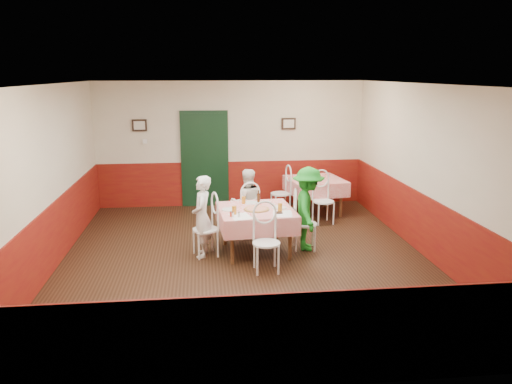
{
  "coord_description": "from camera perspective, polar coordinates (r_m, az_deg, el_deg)",
  "views": [
    {
      "loc": [
        -0.67,
        -7.67,
        2.97
      ],
      "look_at": [
        0.21,
        0.29,
        1.05
      ],
      "focal_mm": 35.0,
      "sensor_mm": 36.0,
      "label": 1
    }
  ],
  "objects": [
    {
      "name": "second_table",
      "position": [
        10.82,
        6.76,
        -0.48
      ],
      "size": [
        1.27,
        1.27,
        0.77
      ],
      "primitive_type": "cube",
      "rotation": [
        0.0,
        0.0,
        0.15
      ],
      "color": "red",
      "rests_on": "ground"
    },
    {
      "name": "main_table",
      "position": [
        8.42,
        0.0,
        -4.47
      ],
      "size": [
        1.31,
        1.31,
        0.77
      ],
      "primitive_type": "cube",
      "rotation": [
        0.0,
        0.0,
        0.08
      ],
      "color": "red",
      "rests_on": "ground"
    },
    {
      "name": "wainscot_left",
      "position": [
        8.38,
        -22.1,
        -4.68
      ],
      "size": [
        0.03,
        7.0,
        1.0
      ],
      "primitive_type": "cube",
      "color": "maroon",
      "rests_on": "ground"
    },
    {
      "name": "menu_right",
      "position": [
        8.04,
        3.04,
        -2.49
      ],
      "size": [
        0.35,
        0.44,
        0.0
      ],
      "primitive_type": "cube",
      "rotation": [
        0.0,
        0.0,
        -0.13
      ],
      "color": "white",
      "rests_on": "main_table"
    },
    {
      "name": "glass_c",
      "position": [
        8.62,
        -1.42,
        -0.93
      ],
      "size": [
        0.07,
        0.07,
        0.13
      ],
      "primitive_type": "cylinder",
      "rotation": [
        0.0,
        0.0,
        0.08
      ],
      "color": "#BF7219",
      "rests_on": "main_table"
    },
    {
      "name": "shaker_a",
      "position": [
        7.82,
        -2.66,
        -2.59
      ],
      "size": [
        0.04,
        0.04,
        0.09
      ],
      "primitive_type": "cylinder",
      "rotation": [
        0.0,
        0.0,
        0.08
      ],
      "color": "silver",
      "rests_on": "main_table"
    },
    {
      "name": "thermostat",
      "position": [
        11.28,
        -12.58,
        5.68
      ],
      "size": [
        0.1,
        0.03,
        0.1
      ],
      "primitive_type": "cube",
      "color": "white",
      "rests_on": "back_wall"
    },
    {
      "name": "chair_second_a",
      "position": [
        10.66,
        2.84,
        -0.2
      ],
      "size": [
        0.48,
        0.48,
        0.9
      ],
      "primitive_type": null,
      "rotation": [
        0.0,
        0.0,
        -1.42
      ],
      "color": "white",
      "rests_on": "ground"
    },
    {
      "name": "wallet",
      "position": [
        8.05,
        2.62,
        -2.37
      ],
      "size": [
        0.12,
        0.1,
        0.02
      ],
      "primitive_type": "cube",
      "rotation": [
        0.0,
        0.0,
        0.08
      ],
      "color": "black",
      "rests_on": "main_table"
    },
    {
      "name": "front_wall",
      "position": [
        4.51,
        2.67,
        -6.93
      ],
      "size": [
        6.0,
        0.1,
        2.8
      ],
      "primitive_type": "cube",
      "color": "beige",
      "rests_on": "ground"
    },
    {
      "name": "diner_left",
      "position": [
        8.22,
        -6.19,
        -2.8
      ],
      "size": [
        0.37,
        0.52,
        1.35
      ],
      "primitive_type": "imported",
      "rotation": [
        0.0,
        0.0,
        -1.66
      ],
      "color": "gray",
      "rests_on": "ground"
    },
    {
      "name": "ceiling",
      "position": [
        7.7,
        -1.34,
        12.22
      ],
      "size": [
        7.0,
        7.0,
        0.0
      ],
      "primitive_type": "plane",
      "color": "white",
      "rests_on": "back_wall"
    },
    {
      "name": "shaker_b",
      "position": [
        7.83,
        -1.96,
        -2.58
      ],
      "size": [
        0.04,
        0.04,
        0.09
      ],
      "primitive_type": "cylinder",
      "rotation": [
        0.0,
        0.0,
        0.08
      ],
      "color": "silver",
      "rests_on": "main_table"
    },
    {
      "name": "pizza",
      "position": [
        8.25,
        0.08,
        -1.97
      ],
      "size": [
        0.43,
        0.43,
        0.03
      ],
      "primitive_type": "cylinder",
      "rotation": [
        0.0,
        0.0,
        0.08
      ],
      "color": "#B74723",
      "rests_on": "main_table"
    },
    {
      "name": "menu_left",
      "position": [
        7.88,
        -1.77,
        -2.8
      ],
      "size": [
        0.38,
        0.45,
        0.0
      ],
      "primitive_type": "cube",
      "rotation": [
        0.0,
        0.0,
        0.22
      ],
      "color": "white",
      "rests_on": "main_table"
    },
    {
      "name": "diner_right",
      "position": [
        8.52,
        5.96,
        -1.92
      ],
      "size": [
        0.66,
        0.99,
        1.43
      ],
      "primitive_type": "imported",
      "rotation": [
        0.0,
        0.0,
        1.43
      ],
      "color": "gray",
      "rests_on": "ground"
    },
    {
      "name": "chair_second_b",
      "position": [
        10.1,
        7.72,
        -1.09
      ],
      "size": [
        0.48,
        0.48,
        0.9
      ],
      "primitive_type": null,
      "rotation": [
        0.0,
        0.0,
        0.15
      ],
      "color": "white",
      "rests_on": "ground"
    },
    {
      "name": "glass_a",
      "position": [
        7.97,
        -2.5,
        -2.1
      ],
      "size": [
        0.08,
        0.08,
        0.14
      ],
      "primitive_type": "cylinder",
      "rotation": [
        0.0,
        0.0,
        0.08
      ],
      "color": "#BF7219",
      "rests_on": "main_table"
    },
    {
      "name": "wainscot_front",
      "position": [
        4.91,
        2.52,
        -16.77
      ],
      "size": [
        6.0,
        0.03,
        1.0
      ],
      "primitive_type": "cube",
      "color": "maroon",
      "rests_on": "ground"
    },
    {
      "name": "wainscot_back",
      "position": [
        11.45,
        -2.81,
        1.01
      ],
      "size": [
        6.0,
        0.03,
        1.0
      ],
      "primitive_type": "cube",
      "color": "maroon",
      "rests_on": "ground"
    },
    {
      "name": "door",
      "position": [
        11.29,
        -5.87,
        3.63
      ],
      "size": [
        0.96,
        0.06,
        2.1
      ],
      "primitive_type": "cube",
      "color": "black",
      "rests_on": "ground"
    },
    {
      "name": "picture_right",
      "position": [
        11.35,
        3.75,
        7.8
      ],
      "size": [
        0.32,
        0.03,
        0.26
      ],
      "primitive_type": "cube",
      "color": "black",
      "rests_on": "back_wall"
    },
    {
      "name": "beer_bottle",
      "position": [
        8.69,
        0.28,
        -0.57
      ],
      "size": [
        0.06,
        0.06,
        0.2
      ],
      "primitive_type": "cylinder",
      "rotation": [
        0.0,
        0.0,
        0.08
      ],
      "color": "#381C0A",
      "rests_on": "main_table"
    },
    {
      "name": "back_wall",
      "position": [
        11.3,
        -2.86,
        5.49
      ],
      "size": [
        6.0,
        0.1,
        2.8
      ],
      "primitive_type": "cube",
      "color": "beige",
      "rests_on": "ground"
    },
    {
      "name": "picture_left",
      "position": [
        11.26,
        -13.18,
        7.43
      ],
      "size": [
        0.32,
        0.03,
        0.26
      ],
      "primitive_type": "cube",
      "color": "black",
      "rests_on": "back_wall"
    },
    {
      "name": "shaker_c",
      "position": [
        7.85,
        -2.89,
        -2.54
      ],
      "size": [
        0.04,
        0.04,
        0.09
      ],
      "primitive_type": "cylinder",
      "rotation": [
        0.0,
        0.0,
        0.08
      ],
      "color": "#B23319",
      "rests_on": "main_table"
    },
    {
      "name": "floor",
      "position": [
        8.25,
        -1.24,
        -7.61
      ],
      "size": [
        7.0,
        7.0,
        0.0
      ],
      "primitive_type": "plane",
      "color": "black",
      "rests_on": "ground"
    },
    {
      "name": "plate_right",
      "position": [
        8.37,
        2.67,
        -1.78
      ],
      "size": [
        0.27,
        0.27,
        0.01
      ],
      "primitive_type": "cylinder",
      "rotation": [
        0.0,
        0.0,
        0.08
      ],
      "color": "white",
      "rests_on": "main_table"
    },
    {
      "name": "plate_far",
      "position": [
        8.68,
        -0.6,
        -1.22
      ],
      "size": [
        0.27,
        0.27,
        0.01
      ],
      "primitive_type": "cylinder",
      "rotation": [
        0.0,
        0.0,
        0.08
      ],
      "color": "white",
      "rests_on": "main_table"
    },
    {
      "name": "chair_right",
      "position": [
        8.58,
        5.6,
        -3.65
      ],
      "size": [
        0.46,
        0.46,
        0.9
      ],
      "primitive_type": null,
      "rotation": [
        0.0,
        0.0,
        1.46
      ],
      "color": "white",
      "rests_on": "ground"
    },
    {
      "name": "wainscot_right",
      "position": [
        8.85,
        18.41,
        -3.43
      ],
      "size": [
        0.03,
        7.0,
        1.0
      ],
      "primitive_type": "cube",
      "color": "maroon",
      "rests_on": "ground"
    },
    {
      "name": "right_wall",
      "position": [
        8.65,
        18.94,
        2.29
      ],
      "size": [
        0.1,
        7.0,
        2.8
      ],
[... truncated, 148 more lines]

